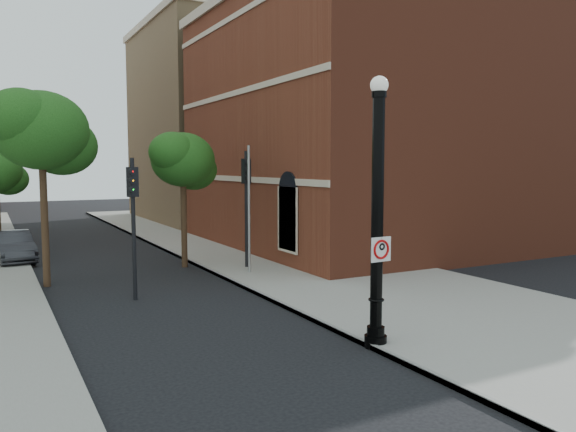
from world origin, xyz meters
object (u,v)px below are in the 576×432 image
no_parking_sign (381,249)px  traffic_signal_right (246,190)px  lamppost (377,225)px  traffic_signal_left (133,205)px  parked_car (13,247)px

no_parking_sign → traffic_signal_right: size_ratio=0.12×
lamppost → no_parking_sign: size_ratio=10.97×
lamppost → traffic_signal_right: size_ratio=1.30×
no_parking_sign → traffic_signal_right: traffic_signal_right is taller
lamppost → traffic_signal_left: bearing=117.8°
no_parking_sign → parked_car: bearing=109.1°
traffic_signal_right → no_parking_sign: bearing=-102.7°
traffic_signal_left → traffic_signal_right: traffic_signal_right is taller
lamppost → parked_car: (-6.78, 16.50, -2.15)m
no_parking_sign → traffic_signal_right: bearing=79.7°
lamppost → no_parking_sign: 0.55m
lamppost → no_parking_sign: bearing=-92.5°
lamppost → traffic_signal_left: (-3.77, 7.17, 0.13)m
no_parking_sign → traffic_signal_left: 8.26m
no_parking_sign → parked_car: no_parking_sign is taller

